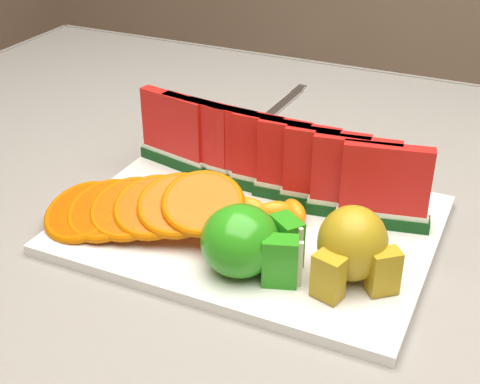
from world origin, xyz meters
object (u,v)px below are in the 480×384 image
Objects in this scene: platter at (252,224)px; apple_cluster at (247,243)px; pear_cluster at (353,247)px; fork at (281,106)px.

apple_cluster is (0.03, -0.09, 0.04)m from platter.
apple_cluster is 0.10m from pear_cluster.
fork is (-0.14, 0.43, -0.04)m from apple_cluster.
apple_cluster is at bearing -68.94° from platter.
pear_cluster is at bearing -59.86° from fork.
fork is at bearing 120.14° from pear_cluster.
pear_cluster reaches higher than platter.
apple_cluster is 0.46m from fork.
fork is at bearing 107.55° from apple_cluster.
pear_cluster is (0.13, -0.06, 0.04)m from platter.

